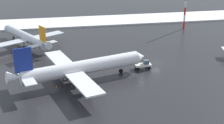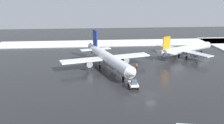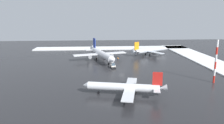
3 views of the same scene
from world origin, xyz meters
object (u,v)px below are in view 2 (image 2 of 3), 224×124
Objects in this scene: pushback_tug at (133,84)px; ground_crew_near_tug at (137,66)px; ground_crew_by_nose_gear at (110,63)px; traffic_cone_near_nose at (137,65)px; traffic_cone_wingtip_side at (100,64)px; traffic_cone_mid_line at (127,63)px; airplane_parked_starboard at (186,49)px; airplane_far_rear at (109,59)px.

ground_crew_near_tug is (18.47, -4.18, -0.31)m from pushback_tug.
ground_crew_by_nose_gear is (22.64, 4.44, -0.31)m from pushback_tug.
traffic_cone_wingtip_side is at bearing 81.29° from traffic_cone_near_nose.
pushback_tug is 23.07m from ground_crew_by_nose_gear.
ground_crew_near_tug is 6.47m from traffic_cone_mid_line.
pushback_tug is 8.50× the size of traffic_cone_wingtip_side.
airplane_parked_starboard reaches higher than ground_crew_near_tug.
airplane_parked_starboard is 35.50m from traffic_cone_wingtip_side.
ground_crew_near_tug is (0.06, -9.49, -2.73)m from airplane_far_rear.
traffic_cone_mid_line is at bearing -141.92° from ground_crew_near_tug.
airplane_far_rear is 9.82m from traffic_cone_mid_line.
pushback_tug is at bearing -0.49° from airplane_far_rear.
traffic_cone_mid_line is (5.99, -6.99, -3.42)m from airplane_far_rear.
traffic_cone_near_nose is at bearing -120.59° from traffic_cone_mid_line.
airplane_parked_starboard is 50.30× the size of traffic_cone_near_nose.
airplane_parked_starboard is 50.30× the size of traffic_cone_mid_line.
traffic_cone_mid_line is at bearing -163.77° from ground_crew_by_nose_gear.
ground_crew_by_nose_gear is at bearing 89.04° from traffic_cone_near_nose.
traffic_cone_near_nose is (4.01, -0.75, -0.70)m from ground_crew_near_tug.
ground_crew_by_nose_gear is at bearing -170.97° from pushback_tug.
ground_crew_by_nose_gear is at bearing 106.07° from traffic_cone_mid_line.
ground_crew_by_nose_gear is 6.41m from traffic_cone_mid_line.
pushback_tug is 8.50× the size of traffic_cone_mid_line.
airplane_parked_starboard reaches higher than traffic_cone_mid_line.
pushback_tug is (-33.36, 26.40, -1.72)m from airplane_parked_starboard.
airplane_far_rear reaches higher than airplane_parked_starboard.
traffic_cone_mid_line is (1.92, 3.25, 0.00)m from traffic_cone_near_nose.
airplane_parked_starboard is 42.58m from pushback_tug.
airplane_parked_starboard is 24.22m from traffic_cone_near_nose.
ground_crew_by_nose_gear is (4.23, -0.86, -2.73)m from airplane_far_rear.
ground_crew_by_nose_gear is 9.58m from ground_crew_near_tug.
ground_crew_by_nose_gear is at bearing -100.54° from ground_crew_near_tug.
airplane_far_rear is 19.31m from pushback_tug.
traffic_cone_mid_line is (5.93, 2.50, -0.70)m from ground_crew_near_tug.
airplane_parked_starboard is 26.43m from traffic_cone_mid_line.
traffic_cone_near_nose is 1.00× the size of traffic_cone_wingtip_side.
traffic_cone_mid_line is at bearing 59.41° from traffic_cone_near_nose.
ground_crew_by_nose_gear is (-10.72, 30.84, -2.04)m from airplane_parked_starboard.
airplane_parked_starboard reaches higher than ground_crew_by_nose_gear.
traffic_cone_mid_line is at bearing 169.48° from airplane_parked_starboard.
pushback_tug is 25.69m from traffic_cone_wingtip_side.
traffic_cone_wingtip_side is at bearing -27.66° from ground_crew_by_nose_gear.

